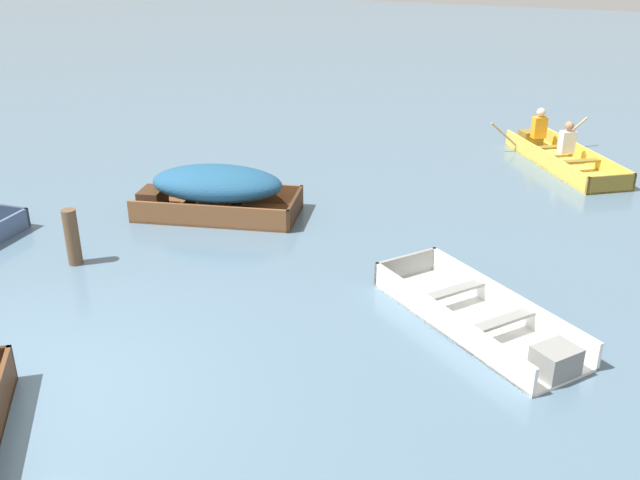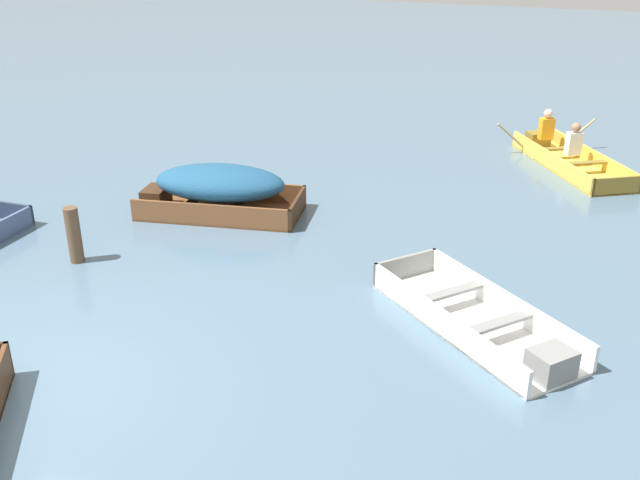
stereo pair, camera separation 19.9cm
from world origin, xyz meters
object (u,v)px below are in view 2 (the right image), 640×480
at_px(skiff_white_near_moored, 480,322).
at_px(rowboat_yellow_with_crew, 566,156).
at_px(skiff_wooden_brown_far_moored, 219,187).
at_px(mooring_post, 74,235).

xyz_separation_m(skiff_white_near_moored, rowboat_yellow_with_crew, (0.14, 7.00, 0.06)).
relative_size(skiff_wooden_brown_far_moored, mooring_post, 3.48).
relative_size(skiff_white_near_moored, mooring_post, 3.51).
bearing_deg(mooring_post, rowboat_yellow_with_crew, 52.30).
height_order(skiff_white_near_moored, mooring_post, mooring_post).
distance_m(skiff_white_near_moored, mooring_post, 5.63).
distance_m(skiff_white_near_moored, skiff_wooden_brown_far_moored, 5.13).
height_order(skiff_white_near_moored, rowboat_yellow_with_crew, rowboat_yellow_with_crew).
xyz_separation_m(skiff_white_near_moored, mooring_post, (-5.61, -0.44, 0.29)).
bearing_deg(skiff_white_near_moored, skiff_wooden_brown_far_moored, 157.57).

